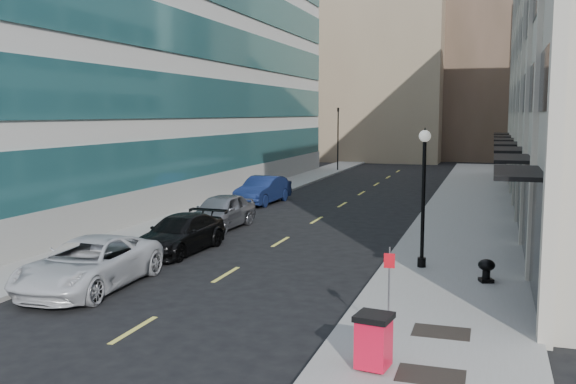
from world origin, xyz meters
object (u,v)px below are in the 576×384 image
Objects in this scene: trash_bin at (374,339)px; sign_post at (389,279)px; car_white_van at (89,264)px; lamppost at (424,186)px; car_silver_sedan at (221,211)px; urn_planter at (486,268)px; traffic_signal at (338,112)px; car_black_pickup at (180,234)px; car_blue_sedan at (263,190)px.

trash_bin is 2.14m from sign_post.
car_white_van is at bearing 164.43° from sign_post.
lamppost is (9.83, 5.55, 2.25)m from car_white_van.
car_white_van is 10.07m from sign_post.
car_silver_sedan is 14.24m from urn_planter.
urn_planter is (2.20, 8.13, -0.19)m from trash_bin.
car_white_van is (2.07, -42.97, -4.92)m from traffic_signal.
car_white_van is at bearing -161.16° from urn_planter.
urn_planter is (12.03, 4.10, -0.20)m from car_white_van.
car_black_pickup is 1.04× the size of car_silver_sedan.
sign_post is 6.60m from urn_planter.
car_white_van is 2.58× the size of sign_post.
car_white_van is 7.71× the size of urn_planter.
traffic_signal is at bearing 97.19° from car_black_pickup.
car_blue_sedan is (0.70, -22.99, -4.88)m from traffic_signal.
car_silver_sedan is (-0.34, 11.15, 0.04)m from car_white_van.
car_black_pickup is 14.28m from car_blue_sedan.
car_blue_sedan is at bearing 113.14° from sign_post.
car_white_van is 1.17× the size of car_silver_sedan.
car_black_pickup is at bearing -81.48° from car_silver_sedan.
trash_bin is (9.60, -9.81, 0.06)m from car_black_pickup.
car_blue_sedan is (-1.37, 19.97, 0.04)m from car_white_van.
lamppost reaches higher than car_black_pickup.
sign_post is at bearing -13.72° from car_white_van.
sign_post is at bearing -75.19° from traffic_signal.
traffic_signal is at bearing 90.79° from car_white_van.
traffic_signal reaches higher than urn_planter.
trash_bin is 9.84m from lamppost.
trash_bin is 0.24× the size of lamppost.
sign_post is (9.83, -2.04, 0.80)m from car_white_van.
urn_planter is at bearing -70.06° from traffic_signal.
car_black_pickup is at bearing -86.46° from traffic_signal.
sign_post is (10.17, -13.19, 0.76)m from car_silver_sedan.
lamppost reaches higher than urn_planter.
lamppost is 7.73m from sign_post.
car_silver_sedan is (1.73, -31.81, -4.88)m from traffic_signal.
traffic_signal is 41.66m from urn_planter.
traffic_signal reaches higher than lamppost.
sign_post reaches higher than car_black_pickup.
car_black_pickup is 6.83× the size of urn_planter.
lamppost reaches higher than trash_bin.
car_blue_sedan reaches higher than car_silver_sedan.
sign_post is at bearing -90.00° from lamppost.
car_black_pickup is 4.26× the size of trash_bin.
car_white_van is at bearing -87.24° from traffic_signal.
lamppost is at bearing 98.66° from trash_bin.
car_blue_sedan is 20.77m from urn_planter.
sign_post is (0.00, 1.99, 0.81)m from trash_bin.
urn_planter is (13.40, -15.87, -0.24)m from car_blue_sedan.
car_silver_sedan is at bearing -78.60° from car_blue_sedan.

